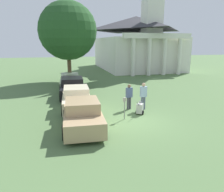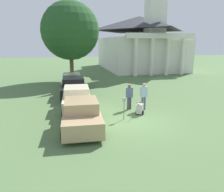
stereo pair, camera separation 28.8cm
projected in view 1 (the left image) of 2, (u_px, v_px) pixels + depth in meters
ground_plane at (132, 121)px, 12.56m from camera, size 120.00×120.00×0.00m
parked_car_tan at (82, 115)px, 11.44m from camera, size 2.22×4.74×1.55m
parked_car_cream at (76, 99)px, 14.77m from camera, size 2.13×4.73×1.54m
parked_car_black at (72, 88)px, 18.30m from camera, size 2.26×5.38×1.60m
parked_car_sage at (70, 82)px, 21.31m from camera, size 2.17×5.17×1.48m
parking_meter at (124, 104)px, 12.62m from camera, size 0.18×0.09×1.31m
person_worker at (129, 95)px, 14.59m from camera, size 0.46×0.30×1.71m
person_supervisor at (143, 94)px, 14.50m from camera, size 0.43×0.24×1.82m
equipment_cart at (140, 108)px, 13.66m from camera, size 0.74×0.91×1.00m
church at (137, 41)px, 36.90m from camera, size 11.65×17.03×20.38m
shade_tree at (68, 31)px, 23.95m from camera, size 6.39×6.39×8.87m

